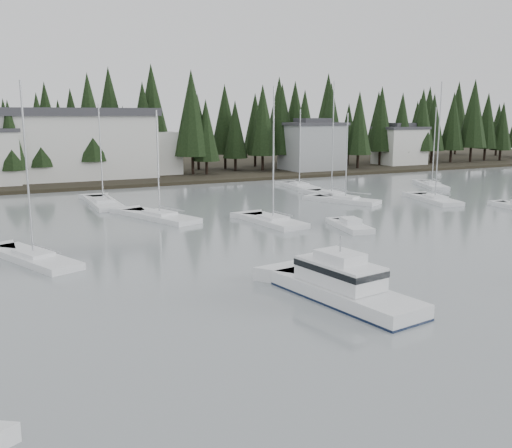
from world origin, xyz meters
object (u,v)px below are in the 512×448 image
Objects in this scene: cabin_cruiser_center at (343,289)px; sailboat_1 at (273,223)px; sailboat_12 at (331,197)px; sailboat_7 at (103,204)px; sailboat_4 at (345,202)px; sailboat_6 at (432,187)px; house_east_a at (312,145)px; sailboat_0 at (34,260)px; house_east_b at (400,145)px; sailboat_5 at (299,188)px; sailboat_10 at (435,201)px; sailboat_11 at (160,218)px; runabout_1 at (350,227)px; harbor_inn at (88,144)px.

sailboat_1 is at bearing -26.49° from cabin_cruiser_center.
sailboat_7 is at bearing 77.87° from sailboat_12.
sailboat_6 reaches higher than sailboat_4.
sailboat_7 is at bearing -152.56° from house_east_a.
sailboat_4 is (21.60, 30.50, -0.58)m from cabin_cruiser_center.
sailboat_0 is at bearing 82.81° from sailboat_4.
house_east_b is 41.44m from sailboat_5.
sailboat_6 reaches higher than house_east_a.
sailboat_4 is (-15.57, -32.79, -4.84)m from house_east_a.
sailboat_0 is 38.90m from sailboat_4.
sailboat_6 is at bearing -94.28° from sailboat_7.
house_east_a is 50.97m from sailboat_1.
sailboat_4 is at bearing 170.27° from sailboat_12.
sailboat_0 is at bearing 115.19° from sailboat_10.
sailboat_12 is at bearing -140.26° from house_east_b.
sailboat_6 reaches higher than sailboat_11.
sailboat_6 is 35.24m from runabout_1.
house_east_b is at bearing -32.60° from runabout_1.
sailboat_4 reaches higher than cabin_cruiser_center.
sailboat_1 is (-51.84, -43.04, -4.33)m from house_east_b.
house_east_b is at bearing -55.64° from sailboat_1.
sailboat_7 is 1.07× the size of sailboat_11.
cabin_cruiser_center is 41.38m from sailboat_12.
harbor_inn is 46.63m from sailboat_1.
sailboat_0 is 0.90× the size of sailboat_10.
harbor_inn reaches higher than sailboat_4.
sailboat_5 reaches higher than sailboat_4.
sailboat_11 is at bearing -139.22° from house_east_a.
sailboat_12 is (24.21, 5.06, 0.04)m from sailboat_11.
sailboat_4 is at bearing -22.19° from runabout_1.
harbor_inn is (-38.96, 4.34, 0.87)m from house_east_a.
harbor_inn is 2.17× the size of sailboat_1.
cabin_cruiser_center is at bearing -160.68° from sailboat_0.
house_east_b is 47.96m from sailboat_12.
sailboat_7 is (-26.63, 10.87, -0.01)m from sailboat_4.
sailboat_6 is at bearing -71.93° from sailboat_1.
house_east_a is 27.05m from sailboat_6.
sailboat_4 is 16.38m from runabout_1.
sailboat_0 is (-14.96, 17.21, -0.57)m from cabin_cruiser_center.
sailboat_1 is (7.32, 22.26, -0.57)m from cabin_cruiser_center.
sailboat_6 is 1.06× the size of sailboat_11.
house_east_a is 39.21m from harbor_inn.
harbor_inn is 41.23m from sailboat_12.
runabout_1 is at bearing 150.50° from sailboat_6.
sailboat_7 is (9.93, 24.17, -0.02)m from sailboat_0.
sailboat_1 is at bearing -78.64° from harbor_inn.
sailboat_12 is (15.11, 12.50, 0.01)m from sailboat_1.
sailboat_0 is at bearing 32.73° from cabin_cruiser_center.
sailboat_1 is at bearing 92.84° from sailboat_4.
sailboat_7 is 1.96× the size of runabout_1.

